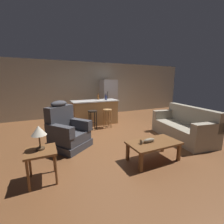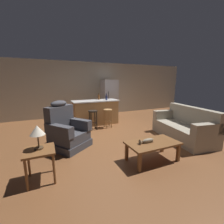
% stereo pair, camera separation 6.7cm
% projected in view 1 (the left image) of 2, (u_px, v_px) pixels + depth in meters
% --- Properties ---
extents(ground_plane, '(12.00, 12.00, 0.00)m').
position_uv_depth(ground_plane, '(109.00, 134.00, 4.81)').
color(ground_plane, brown).
extents(back_wall, '(12.00, 0.05, 2.60)m').
position_uv_depth(back_wall, '(83.00, 89.00, 7.33)').
color(back_wall, '#A89E89').
rests_on(back_wall, ground_plane).
extents(coffee_table, '(1.10, 0.60, 0.42)m').
position_uv_depth(coffee_table, '(154.00, 144.00, 3.17)').
color(coffee_table, brown).
rests_on(coffee_table, ground_plane).
extents(fish_figurine, '(0.34, 0.10, 0.10)m').
position_uv_depth(fish_figurine, '(148.00, 141.00, 3.11)').
color(fish_figurine, '#4C3823').
rests_on(fish_figurine, coffee_table).
extents(couch, '(1.13, 2.01, 0.94)m').
position_uv_depth(couch, '(184.00, 127.00, 4.45)').
color(couch, '#9E937F').
rests_on(couch, ground_plane).
extents(recliner_near_lamp, '(1.18, 1.18, 1.20)m').
position_uv_depth(recliner_near_lamp, '(67.00, 131.00, 3.82)').
color(recliner_near_lamp, '#3D3D42').
rests_on(recliner_near_lamp, ground_plane).
extents(end_table, '(0.48, 0.48, 0.56)m').
position_uv_depth(end_table, '(41.00, 156.00, 2.49)').
color(end_table, brown).
rests_on(end_table, ground_plane).
extents(table_lamp, '(0.24, 0.24, 0.41)m').
position_uv_depth(table_lamp, '(39.00, 132.00, 2.43)').
color(table_lamp, '#4C3823').
rests_on(table_lamp, end_table).
extents(kitchen_island, '(1.80, 0.70, 0.95)m').
position_uv_depth(kitchen_island, '(95.00, 112.00, 5.92)').
color(kitchen_island, '#AD7F4C').
rests_on(kitchen_island, ground_plane).
extents(bar_stool_left, '(0.32, 0.32, 0.68)m').
position_uv_depth(bar_stool_left, '(93.00, 116.00, 5.24)').
color(bar_stool_left, black).
rests_on(bar_stool_left, ground_plane).
extents(bar_stool_right, '(0.32, 0.32, 0.68)m').
position_uv_depth(bar_stool_right, '(108.00, 115.00, 5.47)').
color(bar_stool_right, '#A87A47').
rests_on(bar_stool_right, ground_plane).
extents(refrigerator, '(0.70, 0.69, 1.76)m').
position_uv_depth(refrigerator, '(108.00, 98.00, 7.36)').
color(refrigerator, '#B7B7BC').
rests_on(refrigerator, ground_plane).
extents(bottle_tall_green, '(0.08, 0.08, 0.26)m').
position_uv_depth(bottle_tall_green, '(98.00, 97.00, 6.09)').
color(bottle_tall_green, brown).
rests_on(bottle_tall_green, kitchen_island).
extents(bottle_short_amber, '(0.09, 0.09, 0.26)m').
position_uv_depth(bottle_short_amber, '(106.00, 98.00, 5.92)').
color(bottle_short_amber, '#23284C').
rests_on(bottle_short_amber, kitchen_island).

